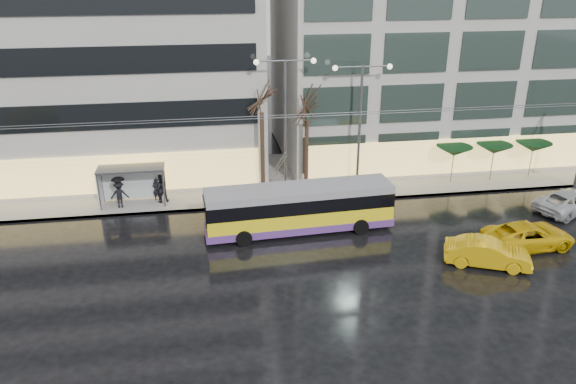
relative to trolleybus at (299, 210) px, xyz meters
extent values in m
plane|color=black|center=(-1.96, -5.24, -1.38)|extent=(140.00, 140.00, 0.00)
cube|color=gray|center=(0.04, 8.76, -1.30)|extent=(80.00, 10.00, 0.15)
cube|color=slate|center=(0.04, 3.81, -1.30)|extent=(80.00, 0.10, 0.15)
cube|color=#A7A49F|center=(-17.96, 13.76, 9.77)|extent=(34.00, 14.00, 22.00)
cube|color=yellow|center=(0.00, 0.00, -0.43)|extent=(10.98, 2.91, 1.36)
cube|color=#5E3484|center=(0.00, 0.00, -0.88)|extent=(11.02, 2.95, 0.45)
cube|color=black|center=(0.00, 0.00, 0.57)|extent=(11.00, 2.93, 0.81)
cube|color=gray|center=(0.00, 0.00, 1.20)|extent=(10.98, 2.91, 0.45)
cube|color=black|center=(5.45, 0.33, 0.43)|extent=(0.18, 2.08, 1.18)
cube|color=black|center=(-5.45, -0.33, 0.43)|extent=(0.18, 2.08, 1.18)
cylinder|color=black|center=(3.37, 1.34, -0.92)|extent=(0.92, 0.37, 0.91)
cylinder|color=black|center=(3.50, -0.92, -0.92)|extent=(0.92, 0.37, 0.91)
cylinder|color=black|center=(-3.50, 0.92, -0.92)|extent=(0.92, 0.37, 0.91)
cylinder|color=black|center=(-3.37, -1.34, -0.92)|extent=(0.92, 0.37, 0.91)
cylinder|color=#595B60|center=(-0.96, 0.80, 2.52)|extent=(0.26, 3.37, 2.38)
cylinder|color=#595B60|center=(-0.98, 1.26, 2.52)|extent=(0.26, 3.37, 2.38)
cylinder|color=#595B60|center=(-0.96, 0.51, 5.42)|extent=(42.00, 0.04, 0.04)
cylinder|color=#595B60|center=(-0.96, 1.01, 5.42)|extent=(42.00, 0.04, 0.04)
cube|color=#595B60|center=(-9.96, 5.26, 1.22)|extent=(4.20, 1.60, 0.12)
cube|color=silver|center=(-9.96, 5.96, -0.03)|extent=(4.00, 0.05, 2.20)
cube|color=white|center=(-12.01, 5.26, -0.03)|extent=(0.10, 1.40, 2.20)
cylinder|color=#595B60|center=(-11.96, 4.56, -0.03)|extent=(0.10, 0.10, 2.40)
cylinder|color=#595B60|center=(-11.96, 5.96, -0.03)|extent=(0.10, 0.10, 2.40)
cylinder|color=#595B60|center=(-7.96, 4.56, -0.03)|extent=(0.10, 0.10, 2.40)
cylinder|color=#595B60|center=(-7.96, 5.96, -0.03)|extent=(0.10, 0.10, 2.40)
cylinder|color=#595B60|center=(0.04, 5.56, 3.27)|extent=(0.18, 0.18, 9.00)
cylinder|color=#595B60|center=(-0.86, 5.56, 7.67)|extent=(1.80, 0.10, 0.10)
cylinder|color=#595B60|center=(0.94, 5.56, 7.67)|extent=(1.80, 0.10, 0.10)
sphere|color=#FFF2CC|center=(-1.76, 5.56, 7.62)|extent=(0.36, 0.36, 0.36)
sphere|color=#FFF2CC|center=(1.84, 5.56, 7.62)|extent=(0.36, 0.36, 0.36)
cylinder|color=#595B60|center=(5.04, 5.56, 3.02)|extent=(0.18, 0.18, 8.50)
cylinder|color=#595B60|center=(4.14, 5.56, 7.17)|extent=(1.80, 0.10, 0.10)
cylinder|color=#595B60|center=(5.94, 5.56, 7.17)|extent=(1.80, 0.10, 0.10)
sphere|color=#FFF2CC|center=(3.24, 5.56, 7.12)|extent=(0.36, 0.36, 0.36)
sphere|color=#FFF2CC|center=(6.84, 5.56, 7.12)|extent=(0.36, 0.36, 0.36)
cylinder|color=black|center=(-1.46, 5.76, 1.57)|extent=(0.28, 0.28, 5.60)
cylinder|color=black|center=(1.54, 5.96, 1.22)|extent=(0.28, 0.28, 4.90)
cylinder|color=#595B60|center=(12.04, 5.76, -0.13)|extent=(0.06, 0.06, 2.20)
cone|color=black|center=(12.04, 5.76, 1.07)|extent=(2.50, 2.50, 0.70)
cylinder|color=#595B60|center=(15.04, 5.76, -0.13)|extent=(0.06, 0.06, 2.20)
cone|color=black|center=(15.04, 5.76, 1.07)|extent=(2.50, 2.50, 0.70)
cylinder|color=#595B60|center=(18.04, 5.76, -0.13)|extent=(0.06, 0.06, 2.20)
cone|color=black|center=(18.04, 5.76, 1.07)|extent=(2.50, 2.50, 0.70)
imported|color=#E0AB0B|center=(9.03, -5.49, -0.66)|extent=(4.62, 3.10, 1.44)
imported|color=#E5B80C|center=(12.24, -3.96, -0.67)|extent=(5.22, 2.66, 1.41)
imported|color=silver|center=(17.44, 0.10, -0.68)|extent=(5.53, 4.11, 1.40)
imported|color=black|center=(-8.50, 5.63, -0.46)|extent=(0.64, 0.51, 1.54)
imported|color=#C4415C|center=(-8.50, 5.63, 0.52)|extent=(1.20, 1.21, 0.88)
imported|color=black|center=(-8.20, 5.29, -0.27)|extent=(1.07, 0.91, 1.92)
imported|color=black|center=(-10.77, 4.83, -0.34)|extent=(1.16, 0.70, 1.77)
imported|color=black|center=(-10.77, 4.83, 0.52)|extent=(0.85, 0.85, 0.72)
camera|label=1|loc=(-5.27, -29.31, 13.55)|focal=35.00mm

